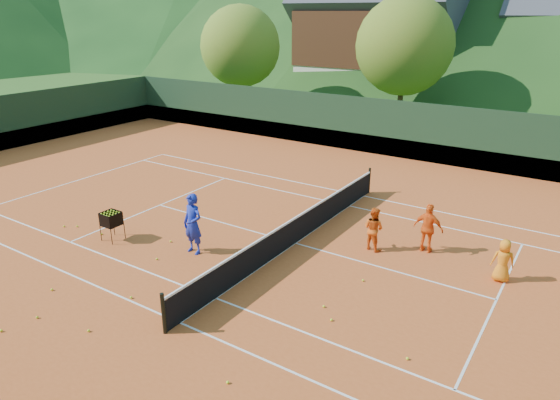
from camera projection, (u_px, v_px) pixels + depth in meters
The scene contains 31 objects.
ground at pixel (295, 244), 16.76m from camera, with size 400.00×400.00×0.00m, color #264C17.
clay_court at pixel (295, 243), 16.76m from camera, with size 40.00×24.00×0.02m, color #B84B1D.
coach at pixel (193, 224), 15.78m from camera, with size 0.72×0.48×1.99m, color #1928A4.
student_a at pixel (374, 229), 16.11m from camera, with size 0.70×0.55×1.44m, color #E15714.
student_b at pixel (428, 228), 15.90m from camera, with size 0.96×0.40×1.63m, color #FC6016.
student_c at pixel (503, 261), 14.21m from camera, with size 0.63×0.41×1.28m, color orange.
tennis_ball_0 at pixel (131, 297), 13.51m from camera, with size 0.07×0.07×0.07m, color #CAEF27.
tennis_ball_1 at pixel (324, 306), 13.10m from camera, with size 0.07×0.07×0.07m, color #CAEF27.
tennis_ball_2 at pixel (64, 226), 17.99m from camera, with size 0.07×0.07×0.07m, color #CAEF27.
tennis_ball_6 at pixel (331, 320), 12.53m from camera, with size 0.07×0.07×0.07m, color #CAEF27.
tennis_ball_8 at pixel (189, 232), 17.55m from camera, with size 0.07×0.07×0.07m, color #CAEF27.
tennis_ball_9 at pixel (37, 317), 12.63m from camera, with size 0.07×0.07×0.07m, color #CAEF27.
tennis_ball_10 at pixel (52, 290), 13.89m from camera, with size 0.07×0.07×0.07m, color #CAEF27.
tennis_ball_11 at pixel (1, 331), 12.11m from camera, with size 0.07×0.07×0.07m, color #CAEF27.
tennis_ball_14 at pixel (171, 241), 16.81m from camera, with size 0.07×0.07×0.07m, color #CAEF27.
tennis_ball_15 at pixel (102, 234), 17.37m from camera, with size 0.07×0.07×0.07m, color #CAEF27.
tennis_ball_18 at pixel (157, 259), 15.61m from camera, with size 0.07×0.07×0.07m, color #CAEF27.
tennis_ball_19 at pixel (407, 359), 11.13m from camera, with size 0.07×0.07×0.07m, color #CAEF27.
tennis_ball_20 at pixel (77, 226), 17.99m from camera, with size 0.07×0.07×0.07m, color #CAEF27.
tennis_ball_23 at pixel (116, 213), 19.17m from camera, with size 0.07×0.07×0.07m, color #CAEF27.
tennis_ball_24 at pixel (363, 280), 14.37m from camera, with size 0.07×0.07×0.07m, color #CAEF27.
tennis_ball_25 at pixel (89, 331), 12.10m from camera, with size 0.07×0.07×0.07m, color #CAEF27.
tennis_ball_27 at pixel (224, 289), 13.91m from camera, with size 0.07×0.07×0.07m, color #CAEF27.
tennis_ball_28 at pixel (228, 382), 10.42m from camera, with size 0.07×0.07×0.07m, color #CAEF27.
court_lines at pixel (295, 243), 16.75m from camera, with size 23.83×11.03×0.00m.
tennis_net at pixel (295, 230), 16.58m from camera, with size 0.10×12.07×1.10m.
perimeter_fence at pixel (296, 209), 16.31m from camera, with size 40.40×24.24×3.00m.
ball_hopper at pixel (111, 219), 16.75m from camera, with size 0.57×0.57×1.00m.
chalet_left at pixel (379, 32), 43.33m from camera, with size 13.80×9.93×12.92m.
tree_a at pixel (241, 46), 37.32m from camera, with size 6.00×6.00×7.88m.
tree_b at pixel (405, 46), 32.60m from camera, with size 6.40×6.40×8.40m.
Camera 1 is at (7.90, -12.94, 7.31)m, focal length 32.00 mm.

